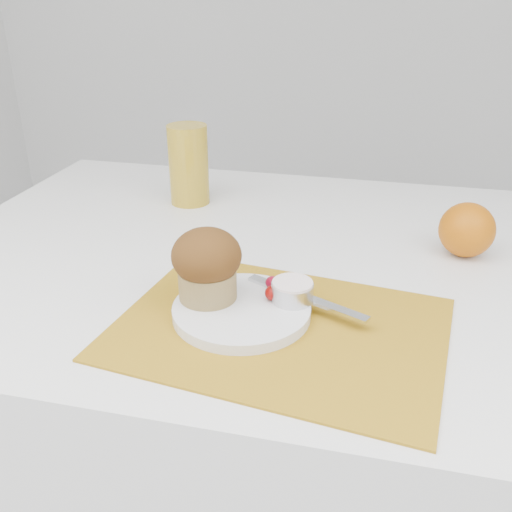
% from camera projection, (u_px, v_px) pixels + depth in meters
% --- Properties ---
extents(table, '(1.20, 0.80, 0.75)m').
position_uv_depth(table, '(294.00, 437.00, 1.06)').
color(table, white).
rests_on(table, ground).
extents(placemat, '(0.43, 0.34, 0.00)m').
position_uv_depth(placemat, '(280.00, 328.00, 0.71)').
color(placemat, '#AA7917').
rests_on(placemat, table).
extents(plate, '(0.20, 0.20, 0.01)m').
position_uv_depth(plate, '(242.00, 310.00, 0.73)').
color(plate, white).
rests_on(plate, placemat).
extents(ramekin, '(0.07, 0.07, 0.02)m').
position_uv_depth(ramekin, '(292.00, 292.00, 0.73)').
color(ramekin, silver).
rests_on(ramekin, plate).
extents(cream, '(0.05, 0.05, 0.01)m').
position_uv_depth(cream, '(293.00, 284.00, 0.73)').
color(cream, white).
rests_on(cream, ramekin).
extents(raspberry_near, '(0.02, 0.02, 0.02)m').
position_uv_depth(raspberry_near, '(272.00, 283.00, 0.76)').
color(raspberry_near, '#5B0211').
rests_on(raspberry_near, plate).
extents(raspberry_far, '(0.02, 0.02, 0.02)m').
position_uv_depth(raspberry_far, '(273.00, 293.00, 0.73)').
color(raspberry_far, '#590402').
rests_on(raspberry_far, plate).
extents(butter_knife, '(0.17, 0.09, 0.00)m').
position_uv_depth(butter_knife, '(306.00, 297.00, 0.74)').
color(butter_knife, silver).
rests_on(butter_knife, plate).
extents(orange, '(0.09, 0.09, 0.09)m').
position_uv_depth(orange, '(467.00, 230.00, 0.88)').
color(orange, '#BF5D06').
rests_on(orange, table).
extents(juice_glass, '(0.09, 0.09, 0.15)m').
position_uv_depth(juice_glass, '(189.00, 165.00, 1.08)').
color(juice_glass, gold).
rests_on(juice_glass, table).
extents(muffin, '(0.09, 0.09, 0.10)m').
position_uv_depth(muffin, '(207.00, 264.00, 0.72)').
color(muffin, '#9A7F4A').
rests_on(muffin, plate).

